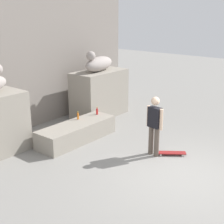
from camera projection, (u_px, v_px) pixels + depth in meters
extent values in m
plane|color=gray|center=(181.00, 175.00, 8.11)|extent=(40.00, 40.00, 0.00)
cube|color=gray|center=(21.00, 24.00, 10.67)|extent=(9.38, 0.60, 6.85)
cube|color=gray|center=(99.00, 94.00, 12.39)|extent=(2.15, 1.10, 1.72)
ellipsoid|color=#A39892|center=(99.00, 64.00, 12.06)|extent=(1.67, 0.84, 0.52)
sphere|color=#A39892|center=(91.00, 56.00, 11.49)|extent=(0.32, 0.32, 0.32)
cube|color=gray|center=(77.00, 132.00, 10.18)|extent=(2.67, 0.88, 0.56)
cylinder|color=brown|center=(151.00, 140.00, 9.20)|extent=(0.14, 0.14, 0.82)
cylinder|color=brown|center=(157.00, 142.00, 9.06)|extent=(0.14, 0.14, 0.82)
cube|color=black|center=(155.00, 117.00, 8.93)|extent=(0.25, 0.39, 0.56)
sphere|color=beige|center=(155.00, 101.00, 8.79)|extent=(0.23, 0.23, 0.23)
cylinder|color=beige|center=(148.00, 116.00, 9.09)|extent=(0.09, 0.09, 0.58)
cylinder|color=beige|center=(161.00, 120.00, 8.77)|extent=(0.09, 0.09, 0.58)
cube|color=maroon|center=(171.00, 153.00, 9.22)|extent=(0.64, 0.76, 0.02)
cylinder|color=white|center=(182.00, 153.00, 9.29)|extent=(0.06, 0.06, 0.06)
cylinder|color=white|center=(183.00, 155.00, 9.15)|extent=(0.06, 0.06, 0.06)
cylinder|color=white|center=(160.00, 153.00, 9.31)|extent=(0.06, 0.06, 0.06)
cylinder|color=white|center=(161.00, 155.00, 9.18)|extent=(0.06, 0.06, 0.06)
cylinder|color=orange|center=(78.00, 116.00, 10.44)|extent=(0.06, 0.06, 0.18)
cylinder|color=orange|center=(78.00, 113.00, 10.41)|extent=(0.03, 0.03, 0.06)
cylinder|color=yellow|center=(78.00, 112.00, 10.40)|extent=(0.03, 0.03, 0.01)
cylinder|color=red|center=(97.00, 112.00, 10.92)|extent=(0.07, 0.07, 0.18)
cylinder|color=red|center=(97.00, 108.00, 10.88)|extent=(0.03, 0.03, 0.06)
cylinder|color=yellow|center=(97.00, 107.00, 10.87)|extent=(0.04, 0.04, 0.01)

